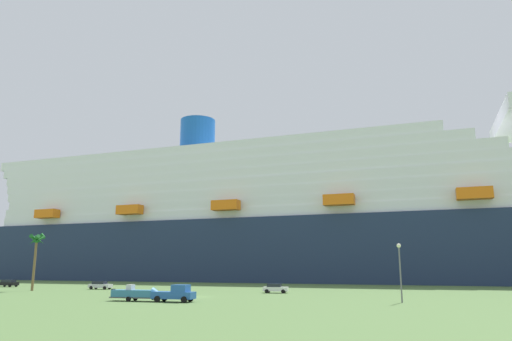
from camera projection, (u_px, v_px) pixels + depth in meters
ground_plane at (253, 288)px, 99.12m from camera, size 600.00×600.00×0.00m
cruise_ship at (294, 224)px, 143.05m from camera, size 275.37×52.65×59.12m
pickup_truck at (175, 294)px, 60.65m from camera, size 5.60×2.29×2.20m
small_boat_on_trailer at (138, 294)px, 62.05m from camera, size 8.36×2.02×2.15m
palm_tree at (36, 244)px, 89.70m from camera, size 3.53×3.31×10.84m
street_lamp at (400, 263)px, 60.31m from camera, size 0.56×0.56×7.47m
parked_car_silver_sedan at (100, 285)px, 93.60m from camera, size 4.64×2.27×1.58m
parked_car_black_coupe at (8, 283)px, 104.54m from camera, size 4.76×2.19×1.58m
parked_car_white_van at (275, 288)px, 80.79m from camera, size 4.44×2.36×1.58m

